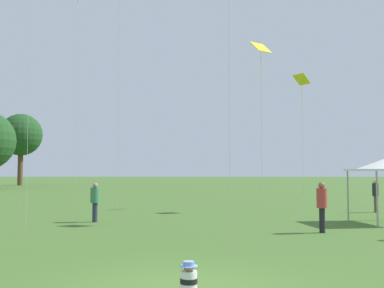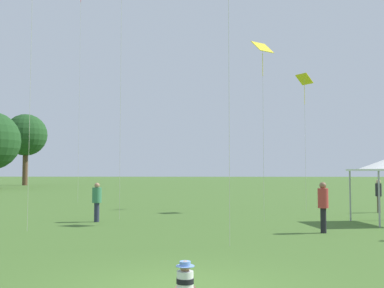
# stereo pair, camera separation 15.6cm
# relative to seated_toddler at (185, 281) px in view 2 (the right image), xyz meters

# --- Properties ---
(seated_toddler) EXTENTS (0.38, 0.48, 0.61)m
(seated_toddler) POSITION_rel_seated_toddler_xyz_m (0.00, 0.00, 0.00)
(seated_toddler) COLOR brown
(seated_toddler) RESTS_ON ground
(person_standing_0) EXTENTS (0.54, 0.54, 1.67)m
(person_standing_0) POSITION_rel_seated_toddler_xyz_m (-4.35, 11.21, 0.72)
(person_standing_0) COLOR #282D42
(person_standing_0) RESTS_ON ground
(person_standing_1) EXTENTS (0.47, 0.47, 1.79)m
(person_standing_1) POSITION_rel_seated_toddler_xyz_m (4.49, 8.08, 0.81)
(person_standing_1) COLOR black
(person_standing_1) RESTS_ON ground
(person_standing_7) EXTENTS (0.42, 0.42, 1.74)m
(person_standing_7) POSITION_rel_seated_toddler_xyz_m (9.36, 15.89, 0.79)
(person_standing_7) COLOR brown
(person_standing_7) RESTS_ON ground
(kite_0) EXTENTS (1.02, 0.97, 7.85)m
(kite_0) POSITION_rel_seated_toddler_xyz_m (2.81, 11.36, 7.05)
(kite_0) COLOR yellow
(kite_0) RESTS_ON ground
(kite_3) EXTENTS (0.97, 1.00, 7.51)m
(kite_3) POSITION_rel_seated_toddler_xyz_m (5.78, 16.75, 6.73)
(kite_3) COLOR yellow
(kite_3) RESTS_ON ground
(distant_tree_0) EXTENTS (6.21, 6.21, 10.62)m
(distant_tree_0) POSITION_rel_seated_toddler_xyz_m (-26.70, 57.88, 7.19)
(distant_tree_0) COLOR brown
(distant_tree_0) RESTS_ON ground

